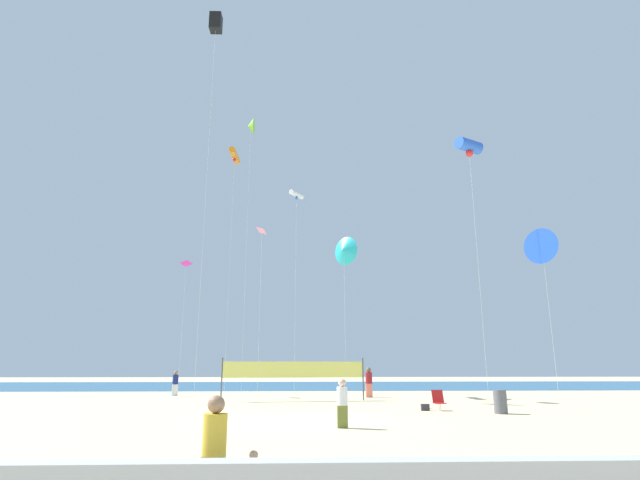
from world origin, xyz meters
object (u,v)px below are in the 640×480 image
object	(u,v)px
mother_figure	(214,446)
kite_pink_diamond	(263,232)
trash_barrel	(500,402)
kite_magenta_diamond	(186,263)
beachgoer_maroon_shirt	(369,381)
kite_black_box	(216,24)
beachgoer_white_shirt	(342,401)
kite_blue_tube	(469,147)
kite_cyan_delta	(344,251)
kite_blue_delta	(542,246)
kite_orange_tube	(235,156)
beach_handbag	(425,407)
folding_beach_chair	(439,400)
kite_lime_delta	(251,127)
volleyball_net	(294,371)
kite_white_tube	(296,195)
beachgoer_navy_shirt	(175,382)
toddler_figure	(253,477)

from	to	relation	value
mother_figure	kite_pink_diamond	xyz separation A→B (m)	(-0.91, 19.91, 8.64)
trash_barrel	kite_magenta_diamond	distance (m)	23.13
beachgoer_maroon_shirt	trash_barrel	size ratio (longest dim) A/B	1.88
kite_black_box	beachgoer_maroon_shirt	bearing A→B (deg)	33.78
beachgoer_white_shirt	kite_blue_tube	world-z (taller)	kite_blue_tube
kite_pink_diamond	kite_cyan_delta	world-z (taller)	kite_pink_diamond
kite_blue_delta	kite_orange_tube	distance (m)	25.29
beach_handbag	kite_pink_diamond	world-z (taller)	kite_pink_diamond
folding_beach_chair	beach_handbag	xyz separation A→B (m)	(-0.67, -0.14, -0.32)
kite_lime_delta	mother_figure	bearing A→B (deg)	-84.54
kite_blue_tube	beachgoer_maroon_shirt	bearing A→B (deg)	113.99
folding_beach_chair	kite_orange_tube	distance (m)	25.67
volleyball_net	kite_white_tube	bearing A→B (deg)	90.11
folding_beach_chair	kite_lime_delta	bearing A→B (deg)	155.62
trash_barrel	volleyball_net	world-z (taller)	volleyball_net
mother_figure	kite_white_tube	world-z (taller)	kite_white_tube
mother_figure	kite_magenta_diamond	xyz separation A→B (m)	(-6.86, 27.17, 8.18)
beachgoer_maroon_shirt	beach_handbag	size ratio (longest dim) A/B	4.99
kite_blue_tube	beachgoer_navy_shirt	bearing A→B (deg)	145.89
kite_magenta_diamond	beachgoer_white_shirt	bearing A→B (deg)	-61.82
kite_black_box	kite_blue_delta	bearing A→B (deg)	-13.19
beachgoer_navy_shirt	kite_pink_diamond	distance (m)	12.30
beachgoer_white_shirt	kite_lime_delta	bearing A→B (deg)	166.04
mother_figure	beachgoer_navy_shirt	distance (m)	27.21
mother_figure	kite_white_tube	distance (m)	30.35
mother_figure	trash_barrel	size ratio (longest dim) A/B	1.65
kite_blue_delta	kite_blue_tube	bearing A→B (deg)	159.81
trash_barrel	kite_magenta_diamond	xyz separation A→B (m)	(-16.76, 13.45, 8.55)
beachgoer_white_shirt	kite_white_tube	size ratio (longest dim) A/B	0.11
kite_magenta_diamond	kite_blue_tube	bearing A→B (deg)	-36.06
beach_handbag	kite_blue_tube	bearing A→B (deg)	-4.72
toddler_figure	beachgoer_white_shirt	world-z (taller)	beachgoer_white_shirt
mother_figure	beach_handbag	world-z (taller)	mother_figure
kite_blue_delta	kite_pink_diamond	bearing A→B (deg)	156.32
beachgoer_white_shirt	kite_blue_tube	size ratio (longest dim) A/B	0.12
kite_cyan_delta	folding_beach_chair	bearing A→B (deg)	-58.35
toddler_figure	beachgoer_navy_shirt	distance (m)	27.45
kite_orange_tube	trash_barrel	bearing A→B (deg)	-48.40
kite_white_tube	kite_orange_tube	bearing A→B (deg)	155.75
kite_cyan_delta	kite_lime_delta	bearing A→B (deg)	143.63
toddler_figure	kite_cyan_delta	distance (m)	23.26
volleyball_net	kite_blue_delta	xyz separation A→B (m)	(11.61, -7.51, 5.75)
beach_handbag	mother_figure	bearing A→B (deg)	-114.74
beachgoer_white_shirt	trash_barrel	world-z (taller)	beachgoer_white_shirt
beachgoer_navy_shirt	folding_beach_chair	bearing A→B (deg)	-119.30
mother_figure	kite_black_box	world-z (taller)	kite_black_box
folding_beach_chair	trash_barrel	bearing A→B (deg)	-14.38
kite_orange_tube	beachgoer_navy_shirt	bearing A→B (deg)	-131.54
folding_beach_chair	volleyball_net	world-z (taller)	volleyball_net
volleyball_net	beach_handbag	bearing A→B (deg)	-46.17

